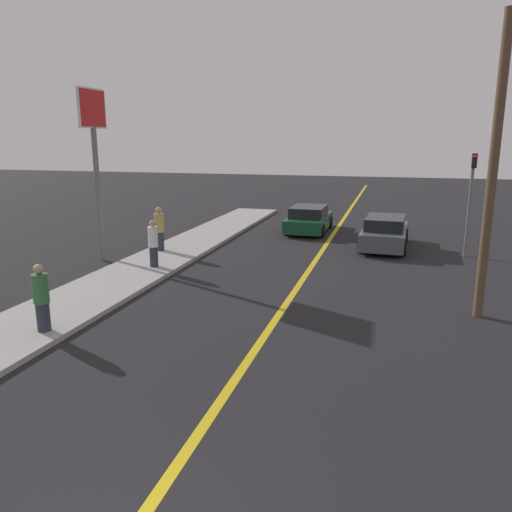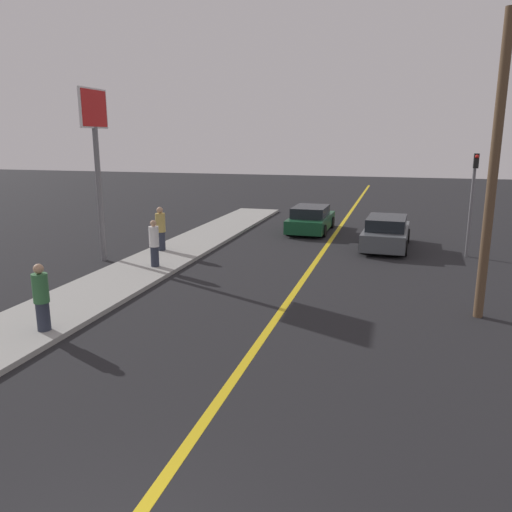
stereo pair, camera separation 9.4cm
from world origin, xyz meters
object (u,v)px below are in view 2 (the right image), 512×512
Objects in this scene: roadside_sign at (95,137)px; car_near_right_lane at (386,233)px; pedestrian_near_curb at (41,298)px; pedestrian_far_standing at (161,229)px; utility_pole at (493,172)px; pedestrian_mid_group at (154,243)px; car_ahead_center at (311,219)px; traffic_light at (472,194)px.

car_near_right_lane is at bearing 27.05° from roadside_sign.
pedestrian_far_standing is (-1.27, 8.73, 0.07)m from pedestrian_near_curb.
pedestrian_far_standing reaches higher than car_near_right_lane.
utility_pole is at bearing -12.18° from roadside_sign.
pedestrian_mid_group is 0.26× the size of roadside_sign.
pedestrian_near_curb is (-3.76, -15.26, 0.32)m from car_ahead_center.
pedestrian_near_curb is at bearing -157.39° from utility_pole.
pedestrian_mid_group is at bearing -154.42° from traffic_light.
pedestrian_mid_group is 0.22× the size of utility_pole.
pedestrian_mid_group is 10.97m from utility_pole.
car_near_right_lane is 2.63× the size of pedestrian_mid_group.
pedestrian_far_standing reaches higher than pedestrian_mid_group.
pedestrian_mid_group is 0.41× the size of traffic_light.
pedestrian_mid_group is (-0.28, 6.25, 0.03)m from pedestrian_near_curb.
car_near_right_lane is 1.03× the size of car_ahead_center.
car_ahead_center is at bearing 51.24° from roadside_sign.
car_ahead_center is 2.39× the size of pedestrian_far_standing.
pedestrian_far_standing is 0.24× the size of utility_pole.
car_ahead_center is 0.67× the size of roadside_sign.
pedestrian_near_curb is 8.43m from roadside_sign.
roadside_sign is at bearing -150.43° from car_near_right_lane.
car_ahead_center is 13.13m from utility_pole.
utility_pole is (-0.54, -7.27, 1.29)m from traffic_light.
pedestrian_near_curb is 0.92× the size of pedestrian_far_standing.
pedestrian_far_standing reaches higher than pedestrian_near_curb.
pedestrian_near_curb is 0.40× the size of traffic_light.
utility_pole reaches higher than pedestrian_mid_group.
pedestrian_mid_group is 2.67m from pedestrian_far_standing.
pedestrian_mid_group reaches higher than car_near_right_lane.
car_near_right_lane is 14.43m from pedestrian_near_curb.
roadside_sign is at bearing 167.82° from utility_pole.
car_ahead_center is at bearing 151.35° from traffic_light.
pedestrian_far_standing is at bearing 47.07° from roadside_sign.
roadside_sign is at bearing -127.87° from car_ahead_center.
pedestrian_mid_group is at bearing 92.59° from pedestrian_near_curb.
pedestrian_near_curb is at bearing -67.84° from roadside_sign.
car_ahead_center is 9.88m from pedestrian_mid_group.
traffic_light is at bearing -12.20° from car_near_right_lane.
roadside_sign reaches higher than car_near_right_lane.
traffic_light is 0.53× the size of utility_pole.
utility_pole is (6.37, -11.04, 3.15)m from car_ahead_center.
pedestrian_far_standing is (-8.78, -3.59, 0.36)m from car_near_right_lane.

